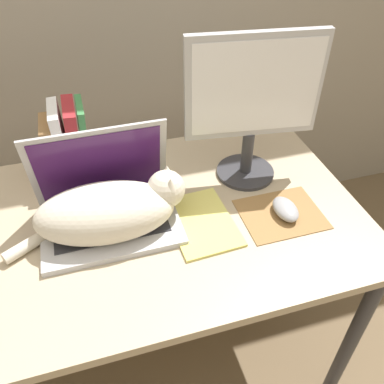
{
  "coord_description": "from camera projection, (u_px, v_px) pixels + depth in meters",
  "views": [
    {
      "loc": [
        -0.1,
        -0.45,
        1.55
      ],
      "look_at": [
        0.14,
        0.34,
        0.84
      ],
      "focal_mm": 38.0,
      "sensor_mm": 36.0,
      "label": 1
    }
  ],
  "objects": [
    {
      "name": "laptop",
      "position": [
        107.0,
        206.0,
        1.12
      ],
      "size": [
        0.37,
        0.26,
        0.27
      ],
      "color": "#B7B7BC",
      "rests_on": "desk"
    },
    {
      "name": "desk",
      "position": [
        144.0,
        238.0,
        1.2
      ],
      "size": [
        1.26,
        0.76,
        0.74
      ],
      "color": "tan",
      "rests_on": "ground_plane"
    },
    {
      "name": "external_monitor",
      "position": [
        253.0,
        102.0,
        1.14
      ],
      "size": [
        0.39,
        0.18,
        0.45
      ],
      "color": "#333338",
      "rests_on": "desk"
    },
    {
      "name": "notepad",
      "position": [
        201.0,
        222.0,
        1.14
      ],
      "size": [
        0.18,
        0.25,
        0.01
      ],
      "color": "#E5DB6B",
      "rests_on": "desk"
    },
    {
      "name": "book_row",
      "position": [
        67.0,
        143.0,
        1.24
      ],
      "size": [
        0.14,
        0.15,
        0.24
      ],
      "color": "olive",
      "rests_on": "desk"
    },
    {
      "name": "cat",
      "position": [
        111.0,
        210.0,
        1.07
      ],
      "size": [
        0.49,
        0.22,
        0.16
      ],
      "color": "beige",
      "rests_on": "desk"
    },
    {
      "name": "computer_mouse",
      "position": [
        285.0,
        209.0,
        1.15
      ],
      "size": [
        0.06,
        0.1,
        0.04
      ],
      "color": "#99999E",
      "rests_on": "mousepad"
    },
    {
      "name": "mousepad",
      "position": [
        281.0,
        214.0,
        1.16
      ],
      "size": [
        0.23,
        0.19,
        0.0
      ],
      "color": "olive",
      "rests_on": "desk"
    }
  ]
}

